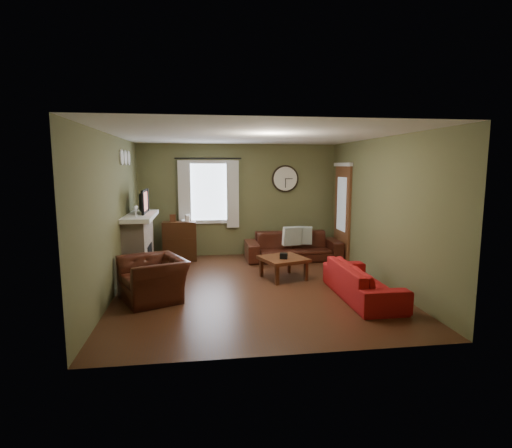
{
  "coord_description": "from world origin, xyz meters",
  "views": [
    {
      "loc": [
        -0.9,
        -6.72,
        2.1
      ],
      "look_at": [
        0.1,
        0.4,
        1.05
      ],
      "focal_mm": 28.0,
      "sensor_mm": 36.0,
      "label": 1
    }
  ],
  "objects": [
    {
      "name": "curtain_left",
      "position": [
        -1.25,
        2.48,
        1.45
      ],
      "size": [
        0.28,
        0.04,
        1.55
      ],
      "primitive_type": "cube",
      "color": "silver",
      "rests_on": "wall_back"
    },
    {
      "name": "wall_left",
      "position": [
        -2.3,
        0.0,
        1.3
      ],
      "size": [
        0.0,
        5.2,
        2.6
      ],
      "primitive_type": "cube",
      "color": "brown",
      "rests_on": "ground"
    },
    {
      "name": "sofa_brown",
      "position": [
        1.15,
        1.89,
        0.31
      ],
      "size": [
        2.12,
        0.83,
        0.62
      ],
      "primitive_type": "imported",
      "color": "#35140C",
      "rests_on": "floor"
    },
    {
      "name": "floor",
      "position": [
        0.0,
        0.0,
        0.0
      ],
      "size": [
        4.6,
        5.2,
        0.0
      ],
      "primitive_type": "cube",
      "color": "#412214",
      "rests_on": "ground"
    },
    {
      "name": "mantel",
      "position": [
        -2.07,
        1.15,
        1.14
      ],
      "size": [
        0.58,
        1.6,
        0.08
      ],
      "primitive_type": "cube",
      "color": "white",
      "rests_on": "fireplace"
    },
    {
      "name": "pillow_right",
      "position": [
        1.11,
        1.85,
        0.55
      ],
      "size": [
        0.43,
        0.19,
        0.41
      ],
      "primitive_type": "cube",
      "rotation": [
        0.0,
        0.0,
        0.15
      ],
      "color": "#9FADA7",
      "rests_on": "sofa_brown"
    },
    {
      "name": "wall_front",
      "position": [
        0.0,
        -2.6,
        1.3
      ],
      "size": [
        4.6,
        0.0,
        2.6
      ],
      "primitive_type": "cube",
      "color": "brown",
      "rests_on": "ground"
    },
    {
      "name": "wall_right",
      "position": [
        2.3,
        0.0,
        1.3
      ],
      "size": [
        0.0,
        5.2,
        2.6
      ],
      "primitive_type": "cube",
      "color": "brown",
      "rests_on": "ground"
    },
    {
      "name": "medallion_mid",
      "position": [
        -2.28,
        1.15,
        2.25
      ],
      "size": [
        0.28,
        0.28,
        0.03
      ],
      "primitive_type": "cylinder",
      "color": "white",
      "rests_on": "wall_left"
    },
    {
      "name": "medallion_right",
      "position": [
        -2.28,
        1.5,
        2.25
      ],
      "size": [
        0.28,
        0.28,
        0.03
      ],
      "primitive_type": "cylinder",
      "color": "white",
      "rests_on": "wall_left"
    },
    {
      "name": "ceiling",
      "position": [
        0.0,
        0.0,
        2.6
      ],
      "size": [
        4.6,
        5.2,
        0.0
      ],
      "primitive_type": "cube",
      "color": "white",
      "rests_on": "ground"
    },
    {
      "name": "tv",
      "position": [
        -2.05,
        1.3,
        1.35
      ],
      "size": [
        0.08,
        0.6,
        0.35
      ],
      "primitive_type": "imported",
      "rotation": [
        0.0,
        0.0,
        1.57
      ],
      "color": "black",
      "rests_on": "mantel"
    },
    {
      "name": "medallion_left",
      "position": [
        -2.28,
        0.8,
        2.25
      ],
      "size": [
        0.28,
        0.28,
        0.03
      ],
      "primitive_type": "cylinder",
      "color": "white",
      "rests_on": "wall_left"
    },
    {
      "name": "fireplace",
      "position": [
        -2.1,
        1.15,
        0.55
      ],
      "size": [
        0.4,
        1.4,
        1.1
      ],
      "primitive_type": "cube",
      "color": "#BAA58C",
      "rests_on": "floor"
    },
    {
      "name": "pillow_left",
      "position": [
        1.39,
        1.9,
        0.55
      ],
      "size": [
        0.41,
        0.22,
        0.39
      ],
      "primitive_type": "cube",
      "rotation": [
        0.0,
        0.0,
        -0.28
      ],
      "color": "#9FADA7",
      "rests_on": "sofa_brown"
    },
    {
      "name": "sofa_red",
      "position": [
        1.65,
        -0.84,
        0.27
      ],
      "size": [
        0.72,
        1.85,
        0.54
      ],
      "primitive_type": "imported",
      "rotation": [
        0.0,
        0.0,
        1.57
      ],
      "color": "maroon",
      "rests_on": "floor"
    },
    {
      "name": "wine_glass_a",
      "position": [
        -2.05,
        0.58,
        1.28
      ],
      "size": [
        0.07,
        0.07,
        0.2
      ],
      "primitive_type": null,
      "color": "white",
      "rests_on": "mantel"
    },
    {
      "name": "curtain_rod",
      "position": [
        -0.7,
        2.48,
        2.27
      ],
      "size": [
        0.03,
        0.03,
        1.5
      ],
      "primitive_type": "cylinder",
      "color": "black",
      "rests_on": "wall_back"
    },
    {
      "name": "wine_glass_b",
      "position": [
        -2.05,
        0.71,
        1.28
      ],
      "size": [
        0.07,
        0.07,
        0.2
      ],
      "primitive_type": null,
      "color": "white",
      "rests_on": "mantel"
    },
    {
      "name": "door",
      "position": [
        2.27,
        1.85,
        1.05
      ],
      "size": [
        0.05,
        0.9,
        2.1
      ],
      "primitive_type": "cube",
      "color": "brown",
      "rests_on": "floor"
    },
    {
      "name": "wall_back",
      "position": [
        0.0,
        2.6,
        1.3
      ],
      "size": [
        4.6,
        0.0,
        2.6
      ],
      "primitive_type": "cube",
      "color": "brown",
      "rests_on": "ground"
    },
    {
      "name": "bookshelf",
      "position": [
        -1.37,
        2.16,
        0.44
      ],
      "size": [
        0.74,
        0.31,
        0.88
      ],
      "primitive_type": null,
      "color": "#32190B",
      "rests_on": "floor"
    },
    {
      "name": "book",
      "position": [
        -1.32,
        2.25,
        0.96
      ],
      "size": [
        0.19,
        0.25,
        0.02
      ],
      "primitive_type": "imported",
      "rotation": [
        0.0,
        0.0,
        0.1
      ],
      "color": "#4E2715",
      "rests_on": "bookshelf"
    },
    {
      "name": "firebox",
      "position": [
        -1.91,
        1.15,
        0.3
      ],
      "size": [
        0.04,
        0.6,
        0.55
      ],
      "primitive_type": "cube",
      "color": "black",
      "rests_on": "fireplace"
    },
    {
      "name": "tissue_box",
      "position": [
        0.6,
        0.32,
        0.4
      ],
      "size": [
        0.17,
        0.17,
        0.1
      ],
      "primitive_type": "cube",
      "rotation": [
        0.0,
        0.0,
        -0.31
      ],
      "color": "black",
      "rests_on": "coffee_table"
    },
    {
      "name": "curtain_right",
      "position": [
        -0.15,
        2.48,
        1.45
      ],
      "size": [
        0.28,
        0.04,
        1.55
      ],
      "primitive_type": "cube",
      "color": "silver",
      "rests_on": "wall_back"
    },
    {
      "name": "coffee_table",
      "position": [
        0.62,
        0.42,
        0.2
      ],
      "size": [
        0.96,
        0.96,
        0.41
      ],
      "primitive_type": null,
      "rotation": [
        0.0,
        0.0,
        0.32
      ],
      "color": "#4E2715",
      "rests_on": "floor"
    },
    {
      "name": "wall_clock",
      "position": [
        1.1,
        2.55,
        1.8
      ],
      "size": [
        0.64,
        0.06,
        0.64
      ],
      "primitive_type": null,
      "color": "white",
      "rests_on": "wall_back"
    },
    {
      "name": "armchair",
      "position": [
        -1.66,
        -0.45,
        0.33
      ],
      "size": [
        1.24,
        1.3,
        0.66
      ],
      "primitive_type": "imported",
      "rotation": [
        0.0,
        0.0,
        -1.15
      ],
      "color": "#35140C",
      "rests_on": "floor"
    },
    {
      "name": "window_pane",
      "position": [
        -0.7,
        2.58,
        1.5
      ],
      "size": [
        1.0,
        0.02,
        1.3
      ],
      "primitive_type": null,
      "color": "silver",
      "rests_on": "wall_back"
    },
    {
      "name": "tv_screen",
      "position": [
        -1.97,
        1.3,
        1.41
      ],
      "size": [
        0.02,
        0.62,
        0.36
      ],
      "primitive_type": "cube",
      "color": "#994C3F",
      "rests_on": "mantel"
    }
  ]
}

